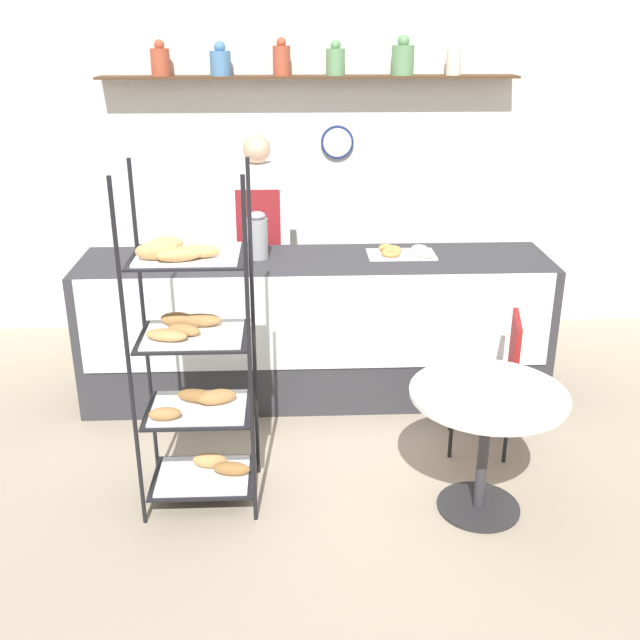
{
  "coord_description": "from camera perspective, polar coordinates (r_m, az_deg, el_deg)",
  "views": [
    {
      "loc": [
        -0.18,
        -3.68,
        2.48
      ],
      "look_at": [
        0.0,
        0.39,
        0.84
      ],
      "focal_mm": 42.0,
      "sensor_mm": 36.0,
      "label": 1
    }
  ],
  "objects": [
    {
      "name": "pastry_rack",
      "position": [
        3.94,
        -9.57,
        -2.92
      ],
      "size": [
        0.61,
        0.47,
        1.85
      ],
      "color": "black",
      "rests_on": "ground_plane"
    },
    {
      "name": "coffee_carafe",
      "position": [
        5.01,
        -4.78,
        6.43
      ],
      "size": [
        0.14,
        0.14,
        0.32
      ],
      "color": "gray",
      "rests_on": "display_counter"
    },
    {
      "name": "back_wall",
      "position": [
        6.2,
        -0.84,
        11.63
      ],
      "size": [
        10.0,
        0.3,
        2.7
      ],
      "color": "white",
      "rests_on": "ground_plane"
    },
    {
      "name": "cafe_table",
      "position": [
        4.02,
        12.55,
        -7.51
      ],
      "size": [
        0.81,
        0.81,
        0.71
      ],
      "color": "#262628",
      "rests_on": "ground_plane"
    },
    {
      "name": "donut_tray_counter",
      "position": [
        5.12,
        6.15,
        5.17
      ],
      "size": [
        0.46,
        0.27,
        0.05
      ],
      "color": "silver",
      "rests_on": "display_counter"
    },
    {
      "name": "cafe_chair",
      "position": [
        4.61,
        13.33,
        -3.7
      ],
      "size": [
        0.45,
        0.45,
        0.87
      ],
      "rotation": [
        0.0,
        0.0,
        4.5
      ],
      "color": "black",
      "rests_on": "ground_plane"
    },
    {
      "name": "person_worker",
      "position": [
        5.59,
        -4.63,
        5.88
      ],
      "size": [
        0.45,
        0.23,
        1.73
      ],
      "color": "#282833",
      "rests_on": "ground_plane"
    },
    {
      "name": "display_counter",
      "position": [
        5.17,
        -0.34,
        -0.6
      ],
      "size": [
        3.15,
        0.72,
        0.99
      ],
      "color": "#333338",
      "rests_on": "ground_plane"
    },
    {
      "name": "ground_plane",
      "position": [
        4.44,
        0.22,
        -12.05
      ],
      "size": [
        14.0,
        14.0,
        0.0
      ],
      "primitive_type": "plane",
      "color": "gray"
    }
  ]
}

